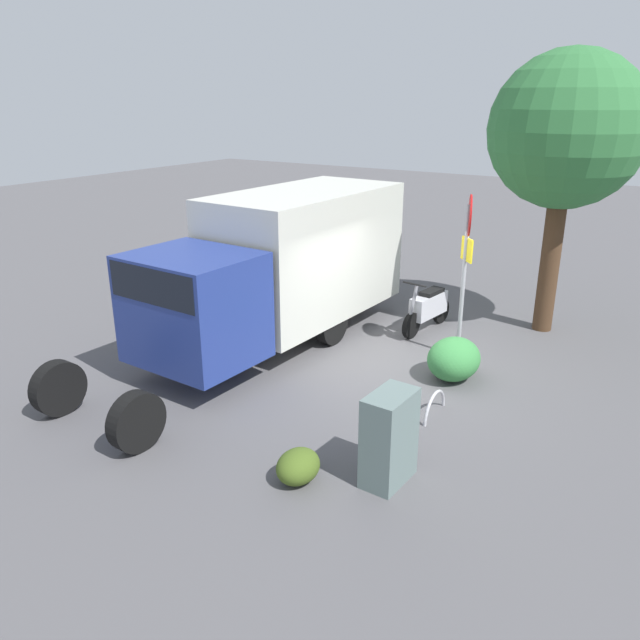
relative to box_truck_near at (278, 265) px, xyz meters
The scene contains 9 objects.
ground_plane 3.11m from the box_truck_near, 94.54° to the left, with size 60.00×60.00×0.00m, color #525053.
box_truck_near is the anchor object (origin of this frame).
motorcycle 3.46m from the box_truck_near, 135.06° to the left, with size 1.81×0.58×1.20m.
stop_sign 3.69m from the box_truck_near, 110.57° to the left, with size 0.71×0.33×3.18m.
street_tree 6.31m from the box_truck_near, 130.21° to the left, with size 3.11×3.11×5.77m.
utility_cabinet 5.39m from the box_truck_near, 52.17° to the left, with size 0.79×0.47×1.28m, color slate.
bike_rack_hoop 4.51m from the box_truck_near, 72.77° to the left, with size 0.85×0.85×0.05m, color #B7B7BC.
shrub_near_sign 3.94m from the box_truck_near, 93.71° to the left, with size 1.12×0.92×0.77m, color #388240.
shrub_mid_verge 5.26m from the box_truck_near, 39.15° to the left, with size 0.67×0.55×0.46m, color #455D1E.
Camera 1 is at (9.92, 4.66, 4.86)m, focal length 34.85 mm.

